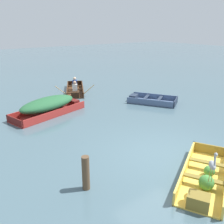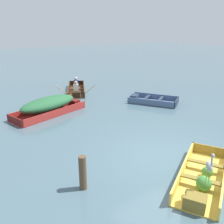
% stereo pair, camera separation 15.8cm
% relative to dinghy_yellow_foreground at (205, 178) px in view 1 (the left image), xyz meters
% --- Properties ---
extents(ground_plane, '(80.00, 80.00, 0.00)m').
position_rel_dinghy_yellow_foreground_xyz_m(ground_plane, '(0.26, 1.56, -0.14)').
color(ground_plane, '#47606B').
extents(dinghy_yellow_foreground, '(3.02, 2.30, 0.42)m').
position_rel_dinghy_yellow_foreground_xyz_m(dinghy_yellow_foreground, '(0.00, 0.00, 0.00)').
color(dinghy_yellow_foreground, '#E5BC47').
rests_on(dinghy_yellow_foreground, ground).
extents(skiff_red_near_moored, '(3.62, 2.05, 0.79)m').
position_rel_dinghy_yellow_foreground_xyz_m(skiff_red_near_moored, '(-1.23, 7.32, 0.30)').
color(skiff_red_near_moored, '#AD2D28').
rests_on(skiff_red_near_moored, ground).
extents(skiff_slate_blue_mid_moored, '(2.35, 2.71, 0.32)m').
position_rel_dinghy_yellow_foreground_xyz_m(skiff_slate_blue_mid_moored, '(3.82, 5.97, -0.03)').
color(skiff_slate_blue_mid_moored, '#475B7F').
rests_on(skiff_slate_blue_mid_moored, ground).
extents(rowboat_dark_varnish_with_crew, '(2.64, 3.20, 0.91)m').
position_rel_dinghy_yellow_foreground_xyz_m(rowboat_dark_varnish_with_crew, '(1.53, 10.02, 0.05)').
color(rowboat_dark_varnish_with_crew, '#4C2D19').
rests_on(rowboat_dark_varnish_with_crew, ground).
extents(heron_on_dinghy, '(0.37, 0.38, 0.84)m').
position_rel_dinghy_yellow_foreground_xyz_m(heron_on_dinghy, '(-0.43, -0.40, 0.74)').
color(heron_on_dinghy, olive).
rests_on(heron_on_dinghy, dinghy_yellow_foreground).
extents(mooring_post, '(0.19, 0.19, 0.90)m').
position_rel_dinghy_yellow_foreground_xyz_m(mooring_post, '(-2.62, 1.57, 0.31)').
color(mooring_post, brown).
rests_on(mooring_post, ground).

